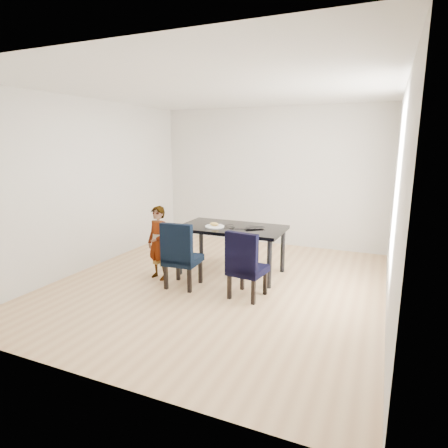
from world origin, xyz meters
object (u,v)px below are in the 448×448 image
at_px(chair_right, 248,264).
at_px(laptop, 253,227).
at_px(chair_left, 183,254).
at_px(child, 158,243).
at_px(plate, 215,226).
at_px(dining_table, 232,250).

height_order(chair_right, laptop, chair_right).
bearing_deg(chair_left, child, 161.45).
height_order(child, laptop, child).
bearing_deg(plate, chair_left, -106.60).
bearing_deg(plate, laptop, 16.18).
relative_size(dining_table, laptop, 5.37).
bearing_deg(chair_right, chair_left, -173.20).
relative_size(dining_table, chair_left, 1.68).
bearing_deg(child, chair_left, -0.48).
relative_size(chair_right, laptop, 3.07).
height_order(dining_table, chair_right, chair_right).
relative_size(dining_table, child, 1.45).
bearing_deg(plate, child, -142.73).
xyz_separation_m(child, laptop, (1.25, 0.69, 0.21)).
distance_m(dining_table, child, 1.13).
bearing_deg(laptop, chair_left, 5.80).
relative_size(chair_left, laptop, 3.19).
height_order(dining_table, plate, plate).
distance_m(plate, laptop, 0.59).
distance_m(chair_left, child, 0.51).
bearing_deg(dining_table, plate, -150.35).
xyz_separation_m(child, plate, (0.68, 0.52, 0.21)).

